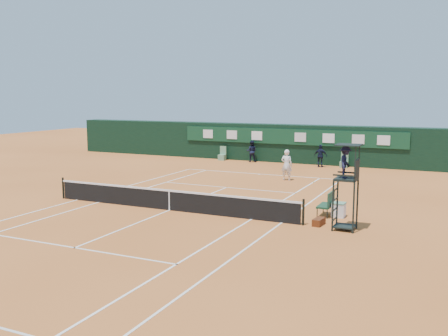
% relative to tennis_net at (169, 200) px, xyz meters
% --- Properties ---
extents(ground, '(90.00, 90.00, 0.00)m').
position_rel_tennis_net_xyz_m(ground, '(0.00, 0.00, -0.51)').
color(ground, '#C56A2E').
rests_on(ground, ground).
extents(court_lines, '(11.05, 23.85, 0.01)m').
position_rel_tennis_net_xyz_m(court_lines, '(0.00, 0.00, -0.50)').
color(court_lines, silver).
rests_on(court_lines, ground).
extents(tennis_net, '(12.90, 0.10, 1.10)m').
position_rel_tennis_net_xyz_m(tennis_net, '(0.00, 0.00, 0.00)').
color(tennis_net, black).
rests_on(tennis_net, ground).
extents(back_wall, '(40.00, 1.65, 3.00)m').
position_rel_tennis_net_xyz_m(back_wall, '(0.00, 18.74, 1.00)').
color(back_wall, black).
rests_on(back_wall, ground).
extents(linesman_chair_left, '(0.55, 0.50, 1.15)m').
position_rel_tennis_net_xyz_m(linesman_chair_left, '(-5.50, 17.48, -0.19)').
color(linesman_chair_left, '#5F916C').
rests_on(linesman_chair_left, ground).
extents(linesman_chair_right, '(0.55, 0.50, 1.15)m').
position_rel_tennis_net_xyz_m(linesman_chair_right, '(4.50, 17.48, -0.19)').
color(linesman_chair_right, '#5C8D68').
rests_on(linesman_chair_right, ground).
extents(umpire_chair, '(0.96, 0.95, 3.42)m').
position_rel_tennis_net_xyz_m(umpire_chair, '(8.08, 0.01, 1.95)').
color(umpire_chair, black).
rests_on(umpire_chair, ground).
extents(player_bench, '(0.56, 1.20, 1.10)m').
position_rel_tennis_net_xyz_m(player_bench, '(6.93, 2.05, 0.09)').
color(player_bench, '#173A23').
rests_on(player_bench, ground).
extents(tennis_bag, '(0.41, 0.80, 0.29)m').
position_rel_tennis_net_xyz_m(tennis_bag, '(6.98, 0.28, -0.36)').
color(tennis_bag, black).
rests_on(tennis_bag, ground).
extents(cooler, '(0.57, 0.57, 0.65)m').
position_rel_tennis_net_xyz_m(cooler, '(7.41, 2.05, -0.18)').
color(cooler, white).
rests_on(cooler, ground).
extents(tennis_ball, '(0.06, 0.06, 0.06)m').
position_rel_tennis_net_xyz_m(tennis_ball, '(4.16, 10.11, -0.48)').
color(tennis_ball, '#AAC62E').
rests_on(tennis_ball, ground).
extents(player, '(0.71, 0.47, 1.95)m').
position_rel_tennis_net_xyz_m(player, '(2.37, 10.28, 0.47)').
color(player, white).
rests_on(player, ground).
extents(ball_kid_left, '(0.98, 0.85, 1.71)m').
position_rel_tennis_net_xyz_m(ball_kid_left, '(-2.90, 17.52, 0.35)').
color(ball_kid_left, black).
rests_on(ball_kid_left, ground).
extents(ball_kid_right, '(0.99, 0.42, 1.68)m').
position_rel_tennis_net_xyz_m(ball_kid_right, '(2.86, 16.93, 0.33)').
color(ball_kid_right, black).
rests_on(ball_kid_right, ground).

